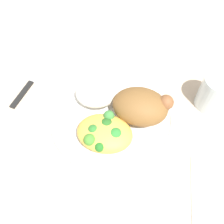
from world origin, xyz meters
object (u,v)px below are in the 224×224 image
at_px(roasted_chicken, 141,106).
at_px(rice_pile, 96,92).
at_px(knife, 31,82).
at_px(napkin, 213,197).
at_px(fork, 41,90).
at_px(plate, 112,117).
at_px(mac_cheese_with_broccoli, 103,132).
at_px(water_glass, 215,92).

xyz_separation_m(roasted_chicken, rice_pile, (-0.10, 0.02, -0.01)).
height_order(roasted_chicken, knife, roasted_chicken).
height_order(rice_pile, napkin, rice_pile).
xyz_separation_m(fork, napkin, (0.38, -0.15, -0.00)).
relative_size(plate, mac_cheese_with_broccoli, 2.39).
bearing_deg(rice_pile, plate, -37.30).
bearing_deg(water_glass, knife, -174.01).
distance_m(plate, napkin, 0.24).
height_order(mac_cheese_with_broccoli, fork, mac_cheese_with_broccoli).
height_order(mac_cheese_with_broccoli, knife, mac_cheese_with_broccoli).
xyz_separation_m(rice_pile, mac_cheese_with_broccoli, (0.04, -0.09, 0.00)).
bearing_deg(knife, mac_cheese_with_broccoli, -26.95).
relative_size(roasted_chicken, rice_pile, 1.34).
xyz_separation_m(plate, napkin, (0.21, -0.11, -0.01)).
bearing_deg(napkin, mac_cheese_with_broccoli, 164.46).
height_order(roasted_chicken, mac_cheese_with_broccoli, roasted_chicken).
distance_m(roasted_chicken, rice_pile, 0.10).
height_order(mac_cheese_with_broccoli, napkin, mac_cheese_with_broccoli).
bearing_deg(plate, mac_cheese_with_broccoli, -93.40).
distance_m(roasted_chicken, napkin, 0.20).
relative_size(roasted_chicken, water_glass, 1.49).
bearing_deg(napkin, water_glass, 93.45).
distance_m(knife, water_glass, 0.41).
xyz_separation_m(plate, roasted_chicken, (0.06, 0.01, 0.04)).
height_order(roasted_chicken, napkin, roasted_chicken).
relative_size(plate, water_glass, 3.26).
distance_m(roasted_chicken, knife, 0.27).
distance_m(rice_pile, mac_cheese_with_broccoli, 0.10).
bearing_deg(water_glass, plate, -155.03).
height_order(water_glass, napkin, water_glass).
height_order(plate, water_glass, water_glass).
distance_m(roasted_chicken, fork, 0.23).
distance_m(plate, knife, 0.21).
xyz_separation_m(rice_pile, fork, (-0.13, -0.00, -0.03)).
xyz_separation_m(fork, water_glass, (0.37, 0.06, 0.04)).
height_order(roasted_chicken, water_glass, water_glass).
bearing_deg(knife, plate, -13.31).
relative_size(mac_cheese_with_broccoli, fork, 0.74).
bearing_deg(rice_pile, roasted_chicken, -10.99).
bearing_deg(fork, knife, 153.18).
bearing_deg(mac_cheese_with_broccoli, fork, 153.02).
relative_size(fork, water_glass, 1.83).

